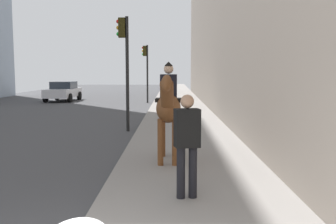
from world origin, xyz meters
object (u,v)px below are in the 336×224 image
Objects in this scene: pedestrian_greeting at (187,139)px; car_near_lane at (63,91)px; mounted_horse_near at (168,107)px; traffic_light_near_curb at (125,55)px; traffic_light_far_curb at (146,64)px.

pedestrian_greeting is 23.66m from car_near_lane.
traffic_light_near_curb reaches higher than mounted_horse_near.
mounted_horse_near is 0.56× the size of car_near_lane.
mounted_horse_near is at bearing -174.66° from traffic_light_far_curb.
car_near_lane is at bearing -156.02° from mounted_horse_near.
car_near_lane is (19.61, 7.96, -0.65)m from mounted_horse_near.
traffic_light_near_curb is (-14.37, -6.35, 2.02)m from car_near_lane.
traffic_light_far_curb is (20.54, 2.00, 1.58)m from pedestrian_greeting.
pedestrian_greeting is 8.20m from traffic_light_near_curb.
mounted_horse_near is 18.11m from traffic_light_far_curb.
mounted_horse_near is 0.57× the size of traffic_light_far_curb.
traffic_light_near_curb is 12.75m from traffic_light_far_curb.
traffic_light_near_curb is (7.79, 1.93, 1.67)m from pedestrian_greeting.
pedestrian_greeting is at bearing 9.08° from mounted_horse_near.
pedestrian_greeting reaches higher than car_near_lane.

